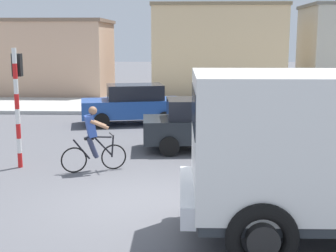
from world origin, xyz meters
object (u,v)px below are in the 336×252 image
object	(u,v)px
traffic_light_pole	(17,91)
pedestrian_near_kerb	(228,106)
cyclist	(93,139)
car_red_near	(206,124)
car_far_side	(132,104)

from	to	relation	value
traffic_light_pole	pedestrian_near_kerb	xyz separation A→B (m)	(6.11, 6.10, -1.22)
cyclist	traffic_light_pole	xyz separation A→B (m)	(-2.06, 0.37, 1.20)
cyclist	traffic_light_pole	distance (m)	2.42
car_red_near	car_far_side	bearing A→B (deg)	121.98
traffic_light_pole	pedestrian_near_kerb	world-z (taller)	traffic_light_pole
car_red_near	pedestrian_near_kerb	xyz separation A→B (m)	(0.99, 3.86, 0.03)
car_far_side	pedestrian_near_kerb	distance (m)	3.84
car_red_near	pedestrian_near_kerb	world-z (taller)	pedestrian_near_kerb
cyclist	car_red_near	bearing A→B (deg)	40.59
traffic_light_pole	car_red_near	xyz separation A→B (m)	(5.12, 2.24, -1.25)
cyclist	traffic_light_pole	world-z (taller)	traffic_light_pole
car_far_side	pedestrian_near_kerb	bearing A→B (deg)	-9.21
cyclist	car_far_side	size ratio (longest dim) A/B	0.40
cyclist	car_red_near	world-z (taller)	cyclist
cyclist	pedestrian_near_kerb	world-z (taller)	cyclist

